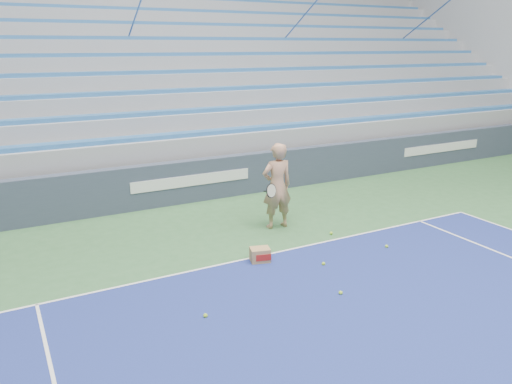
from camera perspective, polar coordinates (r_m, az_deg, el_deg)
sponsor_barrier at (r=13.05m, az=-7.51°, el=1.27°), size 30.00×0.32×1.10m
bleachers at (r=18.14m, az=-14.32°, el=10.95°), size 31.00×9.15×7.30m
tennis_player at (r=10.96m, az=2.41°, el=0.69°), size 0.97×0.87×1.92m
ball_box at (r=9.46m, az=0.47°, el=-7.21°), size 0.42×0.37×0.27m
tennis_ball_0 at (r=9.43m, az=7.72°, el=-8.13°), size 0.07×0.07×0.07m
tennis_ball_1 at (r=10.92m, az=8.59°, el=-4.67°), size 0.07×0.07×0.07m
tennis_ball_2 at (r=7.74m, az=-5.80°, el=-13.88°), size 0.07×0.07×0.07m
tennis_ball_3 at (r=10.45m, az=14.70°, el=-6.04°), size 0.07×0.07×0.07m
tennis_ball_4 at (r=8.45m, az=9.65°, el=-11.29°), size 0.07×0.07×0.07m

